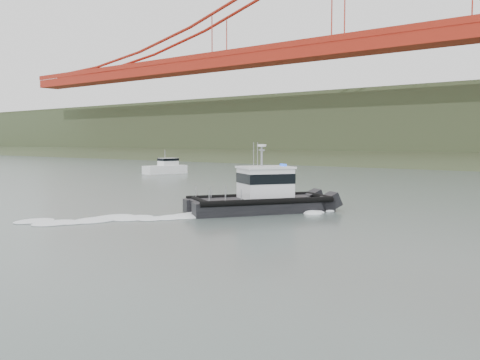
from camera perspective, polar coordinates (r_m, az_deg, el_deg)
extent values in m
plane|color=#576760|center=(27.08, -11.36, -5.99)|extent=(400.00, 400.00, 0.00)
cube|color=black|center=(37.00, 1.37, -2.62)|extent=(6.00, 8.84, 1.05)
cube|color=black|center=(34.82, 2.77, -3.05)|extent=(6.00, 8.84, 1.05)
cube|color=black|center=(35.70, 1.40, -2.18)|extent=(7.34, 8.95, 0.22)
cube|color=white|center=(35.92, 2.71, -0.36)|extent=(3.89, 4.07, 2.02)
cube|color=black|center=(35.89, 2.71, 0.22)|extent=(3.97, 4.14, 0.66)
cube|color=white|center=(35.85, 2.71, 1.36)|extent=(4.14, 4.31, 0.14)
cylinder|color=gray|center=(35.72, 2.33, 2.51)|extent=(0.14, 0.14, 1.58)
cylinder|color=white|center=(35.71, 2.33, 3.70)|extent=(0.61, 0.61, 0.16)
cube|color=white|center=(78.58, -8.00, 1.07)|extent=(3.14, 6.74, 1.30)
cube|color=white|center=(78.84, -7.68, 1.87)|extent=(2.11, 2.83, 1.30)
cube|color=black|center=(78.82, -7.68, 2.18)|extent=(2.17, 2.89, 0.38)
cylinder|color=gray|center=(78.49, -8.02, 2.72)|extent=(0.09, 0.09, 1.30)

